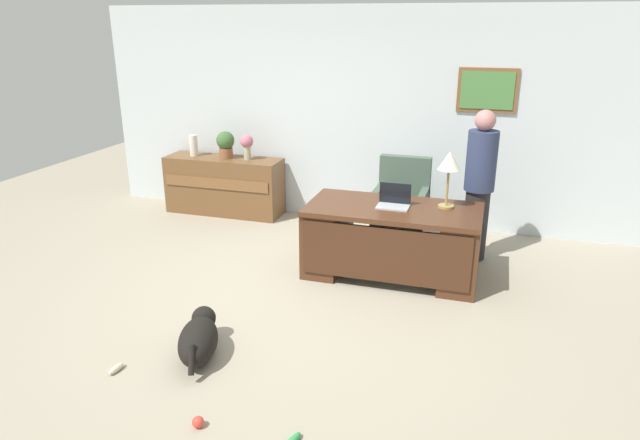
# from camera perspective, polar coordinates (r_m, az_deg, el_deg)

# --- Properties ---
(ground_plane) EXTENTS (12.00, 12.00, 0.00)m
(ground_plane) POSITION_cam_1_polar(r_m,az_deg,el_deg) (5.43, -3.08, -8.28)
(ground_plane) COLOR #9E937F
(back_wall) EXTENTS (7.00, 0.16, 2.70)m
(back_wall) POSITION_cam_1_polar(r_m,az_deg,el_deg) (7.39, 3.89, 10.28)
(back_wall) COLOR silver
(back_wall) RESTS_ON ground_plane
(desk) EXTENTS (1.74, 0.87, 0.74)m
(desk) POSITION_cam_1_polar(r_m,az_deg,el_deg) (5.86, 7.18, -1.94)
(desk) COLOR #4C2B19
(desk) RESTS_ON ground_plane
(credenza) EXTENTS (1.59, 0.50, 0.77)m
(credenza) POSITION_cam_1_polar(r_m,az_deg,el_deg) (7.88, -9.54, 3.43)
(credenza) COLOR brown
(credenza) RESTS_ON ground_plane
(armchair) EXTENTS (0.60, 0.59, 1.01)m
(armchair) POSITION_cam_1_polar(r_m,az_deg,el_deg) (6.75, 8.14, 1.48)
(armchair) COLOR #475B4C
(armchair) RESTS_ON ground_plane
(person_standing) EXTENTS (0.32, 0.32, 1.65)m
(person_standing) POSITION_cam_1_polar(r_m,az_deg,el_deg) (6.35, 15.64, 3.43)
(person_standing) COLOR #262323
(person_standing) RESTS_ON ground_plane
(dog_lying) EXTENTS (0.48, 0.73, 0.30)m
(dog_lying) POSITION_cam_1_polar(r_m,az_deg,el_deg) (4.67, -12.01, -11.48)
(dog_lying) COLOR black
(dog_lying) RESTS_ON ground_plane
(laptop) EXTENTS (0.32, 0.22, 0.22)m
(laptop) POSITION_cam_1_polar(r_m,az_deg,el_deg) (5.78, 7.41, 1.92)
(laptop) COLOR #B2B5BA
(laptop) RESTS_ON desk
(desk_lamp) EXTENTS (0.22, 0.22, 0.57)m
(desk_lamp) POSITION_cam_1_polar(r_m,az_deg,el_deg) (5.73, 12.79, 5.46)
(desk_lamp) COLOR #9E8447
(desk_lamp) RESTS_ON desk
(vase_with_flowers) EXTENTS (0.17, 0.17, 0.33)m
(vase_with_flowers) POSITION_cam_1_polar(r_m,az_deg,el_deg) (7.59, -7.33, 7.52)
(vase_with_flowers) COLOR #ACAA8F
(vase_with_flowers) RESTS_ON credenza
(vase_empty) EXTENTS (0.11, 0.11, 0.28)m
(vase_empty) POSITION_cam_1_polar(r_m,az_deg,el_deg) (7.96, -12.53, 7.30)
(vase_empty) COLOR silver
(vase_empty) RESTS_ON credenza
(potted_plant) EXTENTS (0.24, 0.24, 0.36)m
(potted_plant) POSITION_cam_1_polar(r_m,az_deg,el_deg) (7.72, -9.43, 7.56)
(potted_plant) COLOR brown
(potted_plant) RESTS_ON credenza
(dog_toy_ball) EXTENTS (0.08, 0.08, 0.08)m
(dog_toy_ball) POSITION_cam_1_polar(r_m,az_deg,el_deg) (4.03, -12.11, -19.16)
(dog_toy_ball) COLOR #E53F33
(dog_toy_ball) RESTS_ON ground_plane
(dog_toy_plush) EXTENTS (0.07, 0.16, 0.05)m
(dog_toy_plush) POSITION_cam_1_polar(r_m,az_deg,el_deg) (4.72, -19.71, -13.81)
(dog_toy_plush) COLOR beige
(dog_toy_plush) RESTS_ON ground_plane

